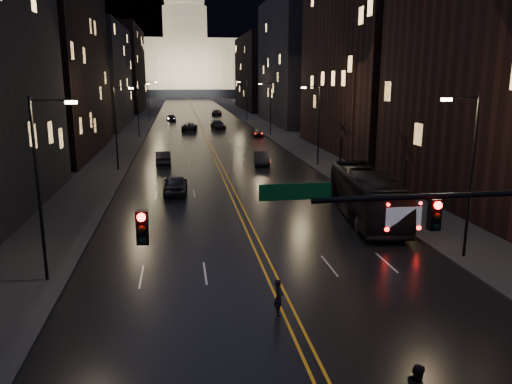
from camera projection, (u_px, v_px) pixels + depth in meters
name	position (u px, v px, depth m)	size (l,w,h in m)	color
ground	(321.00, 383.00, 16.42)	(900.00, 900.00, 0.00)	black
road	(195.00, 112.00, 141.63)	(20.00, 320.00, 0.02)	black
sidewalk_left	(144.00, 113.00, 139.56)	(8.00, 320.00, 0.16)	black
sidewalk_right	(243.00, 112.00, 143.68)	(8.00, 320.00, 0.16)	black
center_line	(195.00, 112.00, 141.63)	(0.62, 320.00, 0.01)	orange
building_left_mid	(42.00, 43.00, 62.20)	(12.00, 30.00, 28.00)	black
building_left_far	(94.00, 76.00, 99.70)	(12.00, 34.00, 20.00)	black
building_left_dist	(120.00, 69.00, 145.48)	(12.00, 40.00, 24.00)	black
building_right_tall	(377.00, 3.00, 63.39)	(12.00, 30.00, 38.00)	black
building_right_mid	(299.00, 62.00, 105.20)	(12.00, 34.00, 26.00)	black
building_right_dist	(262.00, 73.00, 151.88)	(12.00, 40.00, 22.00)	black
mountain_ridge	(235.00, 2.00, 373.68)	(520.00, 60.00, 130.00)	black
capitol	(186.00, 62.00, 253.36)	(90.00, 50.00, 58.50)	black
traffic_signal	(503.00, 226.00, 16.14)	(17.29, 0.45, 7.00)	black
streetlamp_right_near	(469.00, 168.00, 26.50)	(2.13, 0.25, 9.00)	black
streetlamp_left_near	(42.00, 181.00, 23.32)	(2.13, 0.25, 9.00)	black
streetlamp_right_mid	(317.00, 121.00, 55.40)	(2.13, 0.25, 9.00)	black
streetlamp_left_mid	(117.00, 123.00, 52.22)	(2.13, 0.25, 9.00)	black
streetlamp_right_far	(269.00, 106.00, 84.29)	(2.13, 0.25, 9.00)	black
streetlamp_left_far	(139.00, 107.00, 81.11)	(2.13, 0.25, 9.00)	black
streetlamp_right_dist	(246.00, 98.00, 113.19)	(2.13, 0.25, 9.00)	black
streetlamp_left_dist	(149.00, 99.00, 110.01)	(2.13, 0.25, 9.00)	black
tree_right_mid	(407.00, 147.00, 38.51)	(2.40, 2.40, 6.65)	black
tree_right_far	(342.00, 127.00, 53.92)	(2.40, 2.40, 6.65)	black
bus	(366.00, 195.00, 35.06)	(2.87, 12.28, 3.42)	black
oncoming_car_a	(175.00, 184.00, 42.97)	(1.95, 4.85, 1.65)	black
oncoming_car_b	(163.00, 158.00, 57.22)	(1.67, 4.80, 1.58)	black
oncoming_car_c	(190.00, 127.00, 92.92)	(2.62, 5.69, 1.58)	black
oncoming_car_d	(171.00, 118.00, 114.52)	(1.98, 4.87, 1.41)	black
receding_car_a	(261.00, 158.00, 56.71)	(1.66, 4.77, 1.57)	black
receding_car_b	(257.00, 133.00, 84.07)	(1.59, 3.96, 1.35)	black
receding_car_c	(218.00, 125.00, 96.38)	(2.21, 5.44, 1.58)	black
receding_car_d	(217.00, 112.00, 130.84)	(2.49, 5.40, 1.50)	black
pedestrian_a	(279.00, 297.00, 20.96)	(0.58, 0.38, 1.58)	black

